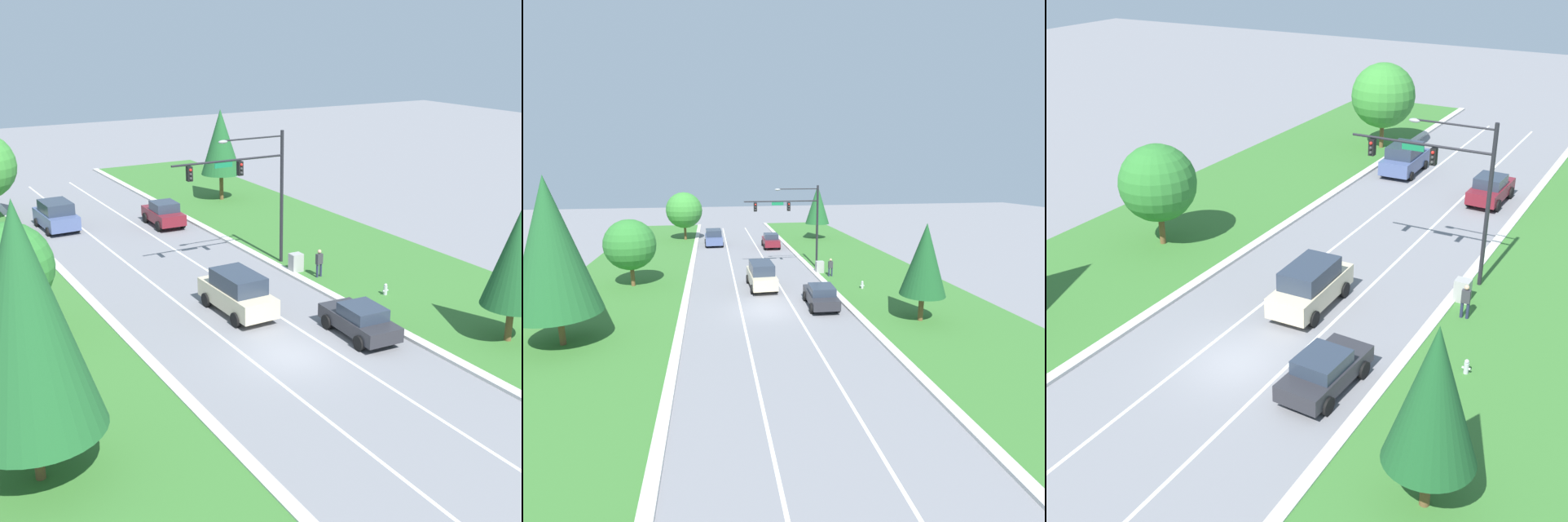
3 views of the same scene
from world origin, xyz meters
TOP-DOWN VIEW (x-y plane):
  - ground_plane at (0.00, 0.00)m, footprint 160.00×160.00m
  - curb_strip_right at (5.65, 0.00)m, footprint 0.50×90.00m
  - curb_strip_left at (-5.65, 0.00)m, footprint 0.50×90.00m
  - grass_verge_right at (10.90, 0.00)m, footprint 10.00×90.00m
  - lane_stripe_inner_left at (-1.80, 0.00)m, footprint 0.14×81.00m
  - lane_stripe_inner_right at (1.80, 0.00)m, footprint 0.14×81.00m
  - traffic_signal_mast at (4.36, 11.22)m, footprint 7.01×0.41m
  - burgundy_sedan at (3.48, 22.55)m, footprint 2.12×4.29m
  - champagne_suv at (0.24, 5.49)m, footprint 2.19×4.98m
  - slate_blue_suv at (-3.38, 25.40)m, footprint 2.37×4.63m
  - charcoal_sedan at (3.77, 0.19)m, footprint 2.20×4.42m
  - utility_cabinet at (6.10, 9.24)m, footprint 0.70×0.60m
  - pedestrian at (6.70, 7.76)m, footprint 0.40×0.26m
  - fire_hydrant at (8.12, 3.64)m, footprint 0.34×0.20m
  - oak_near_left_tree at (-10.07, 7.67)m, footprint 4.09×4.09m
  - conifer_far_right_tree at (9.21, -3.68)m, footprint 2.80×2.80m
  - oak_far_left_tree at (-7.14, 30.00)m, footprint 4.77×4.77m

SIDE VIEW (x-z plane):
  - ground_plane at x=0.00m, z-range 0.00..0.00m
  - lane_stripe_inner_left at x=-1.80m, z-range 0.00..0.01m
  - lane_stripe_inner_right at x=1.80m, z-range 0.00..0.01m
  - grass_verge_right at x=10.90m, z-range 0.00..0.08m
  - curb_strip_right at x=5.65m, z-range 0.00..0.15m
  - curb_strip_left at x=-5.65m, z-range 0.00..0.15m
  - fire_hydrant at x=8.12m, z-range -0.01..0.69m
  - utility_cabinet at x=6.10m, z-range 0.00..1.14m
  - charcoal_sedan at x=3.77m, z-range 0.02..1.58m
  - burgundy_sedan at x=3.48m, z-range 0.01..1.77m
  - pedestrian at x=6.70m, z-range 0.09..1.78m
  - slate_blue_suv at x=-3.38m, z-range 0.01..2.02m
  - champagne_suv at x=0.24m, z-range 0.03..2.16m
  - oak_near_left_tree at x=-10.07m, z-range 0.72..6.26m
  - conifer_far_right_tree at x=9.21m, z-range 0.87..7.14m
  - oak_far_left_tree at x=-7.14m, z-range 0.82..7.25m
  - traffic_signal_mast at x=4.36m, z-range 1.29..9.23m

